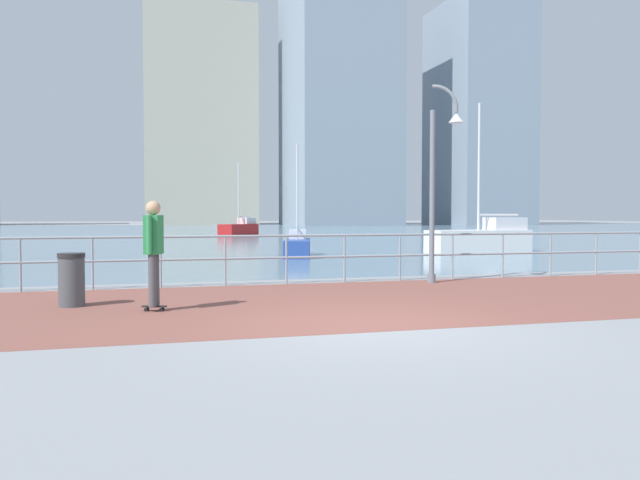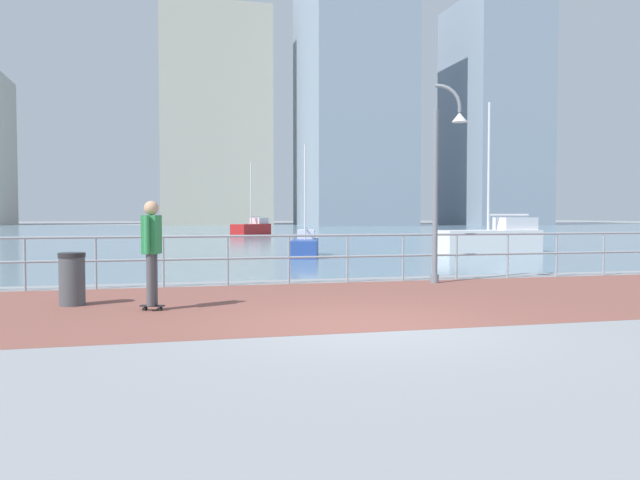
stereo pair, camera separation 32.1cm
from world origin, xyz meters
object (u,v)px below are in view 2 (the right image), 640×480
object	(u,v)px
skateboarder	(152,244)
sailboat_red	(252,228)
lamppost	(443,173)
sailboat_ivory	(491,239)
sailboat_white	(305,246)
trash_bin	(72,279)

from	to	relation	value
skateboarder	sailboat_red	xyz separation A→B (m)	(6.96, 38.26, -0.56)
lamppost	sailboat_red	xyz separation A→B (m)	(0.48, 35.57, -2.01)
sailboat_ivory	sailboat_white	size ratio (longest dim) A/B	1.47
lamppost	sailboat_ivory	world-z (taller)	sailboat_ivory
sailboat_white	sailboat_red	world-z (taller)	sailboat_red
lamppost	skateboarder	xyz separation A→B (m)	(-6.48, -2.68, -1.45)
skateboarder	sailboat_red	distance (m)	38.89
sailboat_ivory	sailboat_red	world-z (taller)	sailboat_ivory
skateboarder	sailboat_white	bearing A→B (deg)	66.63
sailboat_white	sailboat_red	distance (m)	25.70
sailboat_ivory	sailboat_white	world-z (taller)	sailboat_ivory
sailboat_ivory	sailboat_red	distance (m)	26.10
trash_bin	lamppost	bearing A→B (deg)	12.48
sailboat_white	sailboat_red	bearing A→B (deg)	86.62
skateboarder	sailboat_ivory	size ratio (longest dim) A/B	0.29
skateboarder	sailboat_red	world-z (taller)	sailboat_red
lamppost	sailboat_ivory	bearing A→B (deg)	55.73
skateboarder	sailboat_red	bearing A→B (deg)	79.69
trash_bin	sailboat_white	size ratio (longest dim) A/B	0.22
skateboarder	sailboat_white	xyz separation A→B (m)	(5.44, 12.60, -0.70)
trash_bin	sailboat_red	distance (m)	38.23
skateboarder	trash_bin	bearing A→B (deg)	145.42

